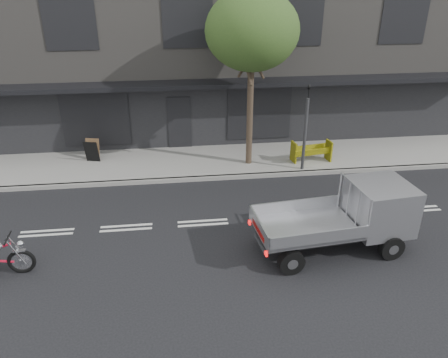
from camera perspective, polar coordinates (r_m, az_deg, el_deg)
ground at (r=13.97m, az=-2.77°, el=-5.76°), size 80.00×80.00×0.00m
sidewalk at (r=18.10m, az=-3.94°, el=2.23°), size 32.00×3.20×0.15m
kerb at (r=16.65m, az=-3.61°, el=0.04°), size 32.00×0.20×0.15m
building_main at (r=23.42m, az=-5.25°, el=17.65°), size 26.00×10.00×8.00m
street_tree at (r=16.47m, az=3.68°, el=18.72°), size 3.40×3.40×6.74m
traffic_light_pole at (r=16.99m, az=10.54°, el=5.95°), size 0.12×0.12×3.50m
flatbed_ute at (r=12.98m, az=18.09°, el=-3.92°), size 4.51×2.20×2.02m
construction_barrier at (r=17.97m, az=11.54°, el=3.36°), size 1.66×0.88×0.88m
sandwich_board at (r=18.51m, az=-16.91°, el=3.43°), size 0.64×0.51×0.89m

